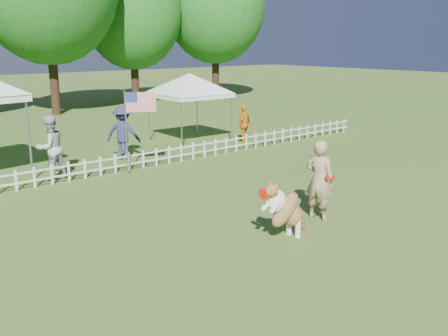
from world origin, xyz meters
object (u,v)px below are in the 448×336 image
handler (319,180)px  spectator_a (50,147)px  frisbee_on_turf (301,229)px  canopy_tent_right (190,109)px  dog (286,209)px  flag_pole (126,133)px  spectator_c (244,124)px  spectator_b (123,133)px

handler → spectator_a: 8.08m
frisbee_on_turf → canopy_tent_right: bearing=67.2°
dog → flag_pole: flag_pole is taller
frisbee_on_turf → spectator_a: spectator_a is taller
spectator_c → frisbee_on_turf: bearing=33.2°
canopy_tent_right → dog: bearing=-114.1°
canopy_tent_right → spectator_c: 2.31m
handler → dog: size_ratio=1.42×
frisbee_on_turf → flag_pole: flag_pole is taller
dog → frisbee_on_turf: size_ratio=6.37×
handler → flag_pole: flag_pole is taller
handler → dog: (-1.49, -0.37, -0.28)m
handler → spectator_b: bearing=-10.8°
handler → spectator_c: (4.59, 7.61, -0.14)m
handler → canopy_tent_right: 9.92m
dog → spectator_a: size_ratio=0.69×
frisbee_on_turf → spectator_c: size_ratio=0.13×
flag_pole → spectator_c: flag_pole is taller
dog → canopy_tent_right: (4.71, 9.75, 0.70)m
canopy_tent_right → spectator_c: canopy_tent_right is taller
handler → spectator_b: (-0.43, 8.29, 0.00)m
handler → spectator_c: size_ratio=1.18×
handler → frisbee_on_turf: (-0.81, -0.22, -0.92)m
handler → spectator_b: size_ratio=1.00×
spectator_a → flag_pole: bearing=139.3°
frisbee_on_turf → canopy_tent_right: (4.03, 9.60, 1.35)m
frisbee_on_turf → flag_pole: (-0.55, 6.58, 1.28)m
canopy_tent_right → spectator_a: (-6.56, -2.02, -0.40)m
dog → canopy_tent_right: bearing=59.3°
handler → canopy_tent_right: size_ratio=0.68×
handler → spectator_c: handler is taller
handler → flag_pole: bearing=-1.7°
frisbee_on_turf → spectator_a: size_ratio=0.11×
spectator_b → handler: bearing=142.4°
canopy_tent_right → frisbee_on_turf: bearing=-111.1°
spectator_a → frisbee_on_turf: bearing=94.5°
flag_pole → spectator_c: (5.94, 1.25, -0.50)m
handler → canopy_tent_right: bearing=-32.7°
handler → dog: bearing=90.4°
canopy_tent_right → spectator_c: size_ratio=1.72×
canopy_tent_right → spectator_b: canopy_tent_right is taller
spectator_b → spectator_c: spectator_b is taller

